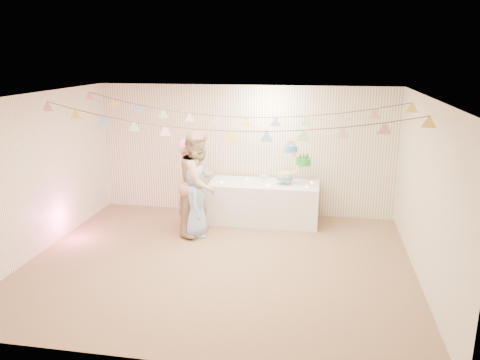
% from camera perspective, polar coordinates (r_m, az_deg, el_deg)
% --- Properties ---
extents(floor, '(6.00, 6.00, 0.00)m').
position_cam_1_polar(floor, '(7.51, -2.59, -10.03)').
color(floor, brown).
rests_on(floor, ground).
extents(ceiling, '(6.00, 6.00, 0.00)m').
position_cam_1_polar(ceiling, '(6.82, -2.86, 10.13)').
color(ceiling, silver).
rests_on(ceiling, ground).
extents(back_wall, '(6.00, 6.00, 0.00)m').
position_cam_1_polar(back_wall, '(9.44, 0.58, 3.62)').
color(back_wall, white).
rests_on(back_wall, ground).
extents(front_wall, '(6.00, 6.00, 0.00)m').
position_cam_1_polar(front_wall, '(4.79, -9.30, -8.46)').
color(front_wall, white).
rests_on(front_wall, ground).
extents(left_wall, '(5.00, 5.00, 0.00)m').
position_cam_1_polar(left_wall, '(8.23, -23.56, 0.57)').
color(left_wall, white).
rests_on(left_wall, ground).
extents(right_wall, '(5.00, 5.00, 0.00)m').
position_cam_1_polar(right_wall, '(7.06, 21.81, -1.55)').
color(right_wall, white).
rests_on(right_wall, ground).
extents(table, '(2.10, 0.84, 0.79)m').
position_cam_1_polar(table, '(9.12, 2.91, -2.72)').
color(table, white).
rests_on(table, floor).
extents(cake_stand, '(0.69, 0.41, 0.77)m').
position_cam_1_polar(cake_stand, '(8.92, 6.53, 1.74)').
color(cake_stand, silver).
rests_on(cake_stand, table).
extents(cake_bottom, '(0.31, 0.31, 0.15)m').
position_cam_1_polar(cake_bottom, '(8.95, 5.49, -0.17)').
color(cake_bottom, '#28BAAD').
rests_on(cake_bottom, cake_stand).
extents(cake_middle, '(0.27, 0.27, 0.22)m').
position_cam_1_polar(cake_middle, '(9.01, 7.70, 1.64)').
color(cake_middle, '#209624').
rests_on(cake_middle, cake_stand).
extents(cake_top_tier, '(0.25, 0.25, 0.19)m').
position_cam_1_polar(cake_top_tier, '(8.84, 6.17, 3.23)').
color(cake_top_tier, '#3E86C3').
rests_on(cake_top_tier, cake_stand).
extents(platter, '(0.38, 0.38, 0.02)m').
position_cam_1_polar(platter, '(9.06, -1.06, -0.41)').
color(platter, white).
rests_on(platter, table).
extents(posy, '(0.13, 0.13, 0.15)m').
position_cam_1_polar(posy, '(9.05, 2.87, -0.01)').
color(posy, white).
rests_on(posy, table).
extents(person_adult_a, '(0.58, 0.72, 1.70)m').
position_cam_1_polar(person_adult_a, '(8.64, -6.16, -0.64)').
color(person_adult_a, '#F98D82').
rests_on(person_adult_a, floor).
extents(person_adult_b, '(0.89, 1.05, 1.91)m').
position_cam_1_polar(person_adult_b, '(8.41, -5.03, -0.32)').
color(person_adult_b, tan).
rests_on(person_adult_b, floor).
extents(person_child, '(0.53, 0.71, 1.32)m').
position_cam_1_polar(person_child, '(8.36, -5.40, -2.56)').
color(person_child, '#8DA3C8').
rests_on(person_child, floor).
extents(bunting_back, '(5.60, 1.10, 0.40)m').
position_cam_1_polar(bunting_back, '(7.92, -1.07, 9.05)').
color(bunting_back, pink).
rests_on(bunting_back, ceiling).
extents(bunting_front, '(5.60, 0.90, 0.36)m').
position_cam_1_polar(bunting_front, '(6.66, -3.21, 7.58)').
color(bunting_front, '#72A5E5').
rests_on(bunting_front, ceiling).
extents(tealight_0, '(0.04, 0.04, 0.03)m').
position_cam_1_polar(tealight_0, '(8.99, -2.24, -0.27)').
color(tealight_0, '#FFD88C').
rests_on(tealight_0, table).
extents(tealight_1, '(0.04, 0.04, 0.03)m').
position_cam_1_polar(tealight_1, '(9.22, 0.93, 0.14)').
color(tealight_1, '#FFD88C').
rests_on(tealight_1, table).
extents(tealight_2, '(0.04, 0.04, 0.03)m').
position_cam_1_polar(tealight_2, '(8.78, 3.42, -0.66)').
color(tealight_2, '#FFD88C').
rests_on(tealight_2, table).
extents(tealight_3, '(0.04, 0.04, 0.03)m').
position_cam_1_polar(tealight_3, '(9.18, 5.29, 0.01)').
color(tealight_3, '#FFD88C').
rests_on(tealight_3, table).
extents(tealight_4, '(0.04, 0.04, 0.03)m').
position_cam_1_polar(tealight_4, '(8.77, 8.13, -0.81)').
color(tealight_4, '#FFD88C').
rests_on(tealight_4, table).
extents(tealight_5, '(0.04, 0.04, 0.03)m').
position_cam_1_polar(tealight_5, '(9.09, 8.71, -0.26)').
color(tealight_5, '#FFD88C').
rests_on(tealight_5, table).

